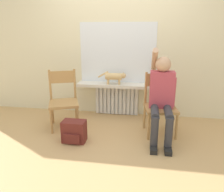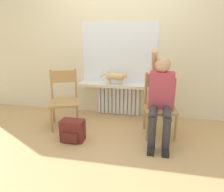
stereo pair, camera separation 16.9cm
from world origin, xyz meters
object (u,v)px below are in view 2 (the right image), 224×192
at_px(cat, 116,77).
at_px(chair_left, 64,99).
at_px(backpack, 73,131).
at_px(person, 161,95).
at_px(chair_right, 160,105).

bearing_deg(cat, chair_left, -145.20).
bearing_deg(backpack, cat, 67.11).
bearing_deg(person, chair_left, 175.09).
bearing_deg(backpack, chair_left, 123.55).
distance_m(chair_left, chair_right, 1.50).
xyz_separation_m(chair_right, person, (0.01, -0.13, 0.19)).
bearing_deg(chair_left, backpack, -78.11).
relative_size(chair_right, cat, 1.84).
distance_m(chair_right, backpack, 1.31).
distance_m(chair_left, person, 1.52).
relative_size(person, backpack, 4.00).
relative_size(chair_left, person, 0.71).
bearing_deg(cat, chair_right, -34.48).
distance_m(chair_left, cat, 0.95).
height_order(chair_right, person, person).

